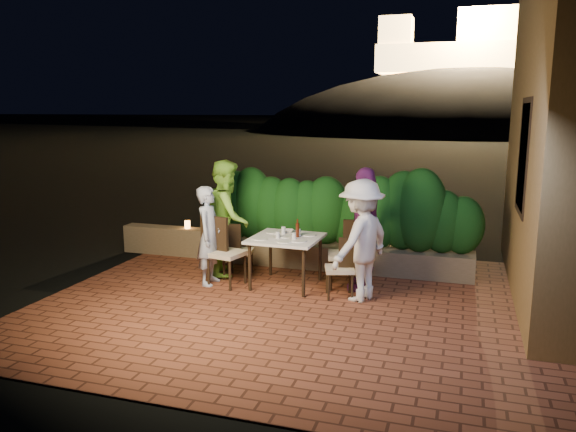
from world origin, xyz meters
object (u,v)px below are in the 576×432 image
at_px(bowl, 288,231).
at_px(diner_purple, 365,229).
at_px(diner_green, 227,217).
at_px(parapet_lamp, 187,225).
at_px(diner_white, 361,240).
at_px(beer_bottle, 297,228).
at_px(diner_blue, 209,236).
at_px(dining_table, 286,261).
at_px(chair_right_back, 344,253).
at_px(chair_left_back, 240,250).
at_px(chair_right_front, 340,268).
at_px(chair_left_front, 227,252).

bearing_deg(bowl, diner_purple, -5.67).
bearing_deg(diner_green, parapet_lamp, 37.30).
xyz_separation_m(diner_white, parapet_lamp, (-3.41, 1.43, -0.28)).
distance_m(beer_bottle, diner_blue, 1.34).
xyz_separation_m(dining_table, chair_right_back, (0.84, 0.21, 0.14)).
relative_size(chair_left_back, diner_purple, 0.47).
relative_size(diner_blue, diner_green, 0.82).
bearing_deg(chair_left_back, chair_right_front, -29.40).
bearing_deg(bowl, chair_left_back, -174.60).
bearing_deg(bowl, chair_right_back, -7.34).
relative_size(dining_table, diner_white, 0.59).
height_order(chair_left_back, parapet_lamp, chair_left_back).
bearing_deg(diner_white, parapet_lamp, -87.28).
xyz_separation_m(bowl, parapet_lamp, (-2.16, 0.82, -0.20)).
height_order(chair_right_front, chair_right_back, chair_right_back).
bearing_deg(chair_right_front, diner_blue, -17.94).
xyz_separation_m(chair_right_back, diner_purple, (0.30, -0.00, 0.39)).
xyz_separation_m(diner_blue, diner_white, (2.31, -0.04, 0.10)).
distance_m(beer_bottle, chair_right_front, 0.91).
distance_m(chair_right_front, diner_blue, 2.03).
distance_m(chair_left_front, diner_white, 2.06).
height_order(bowl, diner_purple, diner_purple).
height_order(beer_bottle, bowl, beer_bottle).
relative_size(chair_left_back, parapet_lamp, 6.03).
bearing_deg(bowl, chair_right_front, -32.13).
xyz_separation_m(beer_bottle, chair_right_back, (0.68, 0.16, -0.37)).
height_order(bowl, chair_right_back, chair_right_back).
bearing_deg(parapet_lamp, chair_right_back, -16.99).
height_order(dining_table, parapet_lamp, dining_table).
bearing_deg(dining_table, diner_blue, -167.37).
bearing_deg(diner_purple, beer_bottle, -79.05).
bearing_deg(beer_bottle, parapet_lamp, 155.42).
relative_size(dining_table, chair_left_front, 0.96).
bearing_deg(diner_white, beer_bottle, -82.93).
height_order(chair_left_front, chair_right_back, chair_left_front).
height_order(chair_left_back, diner_green, diner_green).
bearing_deg(beer_bottle, chair_right_back, 12.98).
bearing_deg(beer_bottle, diner_purple, 8.88).
bearing_deg(parapet_lamp, diner_white, -22.82).
distance_m(dining_table, chair_right_front, 0.92).
xyz_separation_m(chair_left_front, chair_right_front, (1.73, -0.02, -0.09)).
xyz_separation_m(chair_right_front, parapet_lamp, (-3.11, 1.42, 0.14)).
xyz_separation_m(diner_white, diner_purple, (-0.03, 0.49, 0.06)).
relative_size(diner_blue, diner_purple, 0.83).
bearing_deg(chair_left_front, parapet_lamp, 146.81).
relative_size(chair_left_front, parapet_lamp, 7.43).
xyz_separation_m(bowl, diner_blue, (-1.06, -0.58, -0.02)).
bearing_deg(chair_right_back, dining_table, 0.19).
height_order(chair_right_front, diner_blue, diner_blue).
relative_size(dining_table, diner_purple, 0.55).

